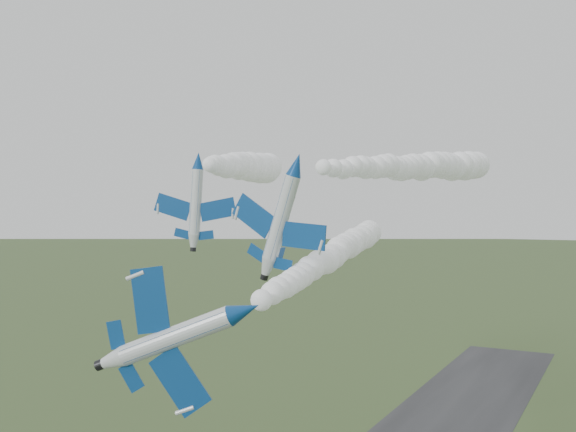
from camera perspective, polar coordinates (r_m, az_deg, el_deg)
jet_lead at (r=47.09m, az=-3.88°, el=-8.38°), size 5.97×13.43×10.53m
smoke_trail_jet_lead at (r=87.17m, az=4.45°, el=-3.17°), size 27.05×72.99×4.44m
jet_pair_left at (r=73.18m, az=-8.01°, el=4.91°), size 9.43×10.90×2.79m
smoke_trail_jet_pair_left at (r=101.79m, az=-3.88°, el=4.40°), size 23.59×52.85×5.64m
jet_pair_right at (r=65.53m, az=0.71°, el=4.62°), size 10.96×13.82×4.50m
smoke_trail_jet_pair_right at (r=100.47m, az=11.66°, el=4.32°), size 8.46×69.49×5.30m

